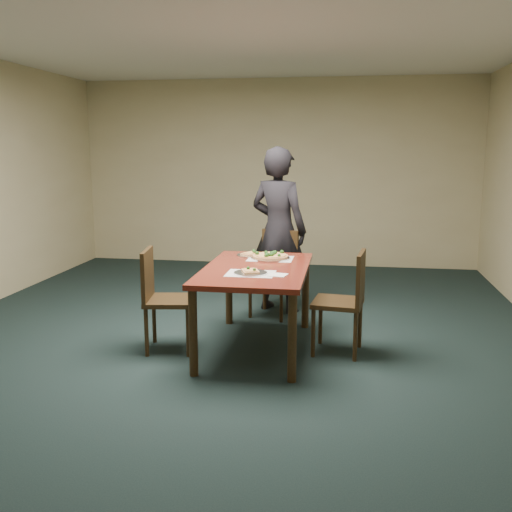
# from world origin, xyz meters

# --- Properties ---
(ground) EXTENTS (8.00, 8.00, 0.00)m
(ground) POSITION_xyz_m (0.00, 0.00, 0.00)
(ground) COLOR black
(ground) RESTS_ON ground
(room_shell) EXTENTS (8.00, 8.00, 8.00)m
(room_shell) POSITION_xyz_m (0.00, 0.00, 1.74)
(room_shell) COLOR tan
(room_shell) RESTS_ON ground
(dining_table) EXTENTS (0.90, 1.50, 0.75)m
(dining_table) POSITION_xyz_m (0.29, 0.16, 0.66)
(dining_table) COLOR #5D1A12
(dining_table) RESTS_ON ground
(chair_far) EXTENTS (0.52, 0.52, 0.91)m
(chair_far) POSITION_xyz_m (0.33, 1.28, 0.52)
(chair_far) COLOR black
(chair_far) RESTS_ON ground
(chair_left) EXTENTS (0.48, 0.48, 0.91)m
(chair_left) POSITION_xyz_m (-0.54, 0.01, 0.52)
(chair_left) COLOR black
(chair_left) RESTS_ON ground
(chair_right) EXTENTS (0.47, 0.47, 0.91)m
(chair_right) POSITION_xyz_m (1.09, 0.18, 0.52)
(chair_right) COLOR black
(chair_right) RESTS_ON ground
(diner) EXTENTS (0.77, 0.65, 1.80)m
(diner) POSITION_xyz_m (0.34, 1.43, 0.90)
(diner) COLOR black
(diner) RESTS_ON ground
(placemat_main) EXTENTS (0.42, 0.32, 0.00)m
(placemat_main) POSITION_xyz_m (0.37, 0.56, 0.75)
(placemat_main) COLOR white
(placemat_main) RESTS_ON dining_table
(placemat_near) EXTENTS (0.40, 0.30, 0.00)m
(placemat_near) POSITION_xyz_m (0.29, -0.10, 0.75)
(placemat_near) COLOR white
(placemat_near) RESTS_ON dining_table
(pizza_pan) EXTENTS (0.37, 0.37, 0.07)m
(pizza_pan) POSITION_xyz_m (0.37, 0.56, 0.77)
(pizza_pan) COLOR silver
(pizza_pan) RESTS_ON dining_table
(slice_plate_near) EXTENTS (0.28, 0.28, 0.06)m
(slice_plate_near) POSITION_xyz_m (0.29, -0.10, 0.76)
(slice_plate_near) COLOR silver
(slice_plate_near) RESTS_ON dining_table
(slice_plate_far) EXTENTS (0.28, 0.28, 0.06)m
(slice_plate_far) POSITION_xyz_m (0.16, 0.69, 0.76)
(slice_plate_far) COLOR silver
(slice_plate_far) RESTS_ON dining_table
(napkin) EXTENTS (0.17, 0.17, 0.01)m
(napkin) POSITION_xyz_m (0.52, -0.13, 0.75)
(napkin) COLOR white
(napkin) RESTS_ON dining_table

